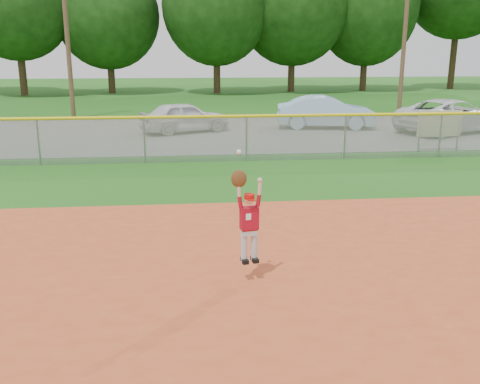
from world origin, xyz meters
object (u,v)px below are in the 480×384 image
at_px(car_white_b, 451,116).
at_px(car_white_a, 185,117).
at_px(sponsor_sign, 440,125).
at_px(ballplayer, 248,217).
at_px(car_blue, 326,112).

bearing_deg(car_white_b, car_white_a, 60.05).
distance_m(car_white_b, sponsor_sign, 4.98).
relative_size(car_white_a, ballplayer, 2.14).
bearing_deg(sponsor_sign, car_white_a, 149.49).
xyz_separation_m(sponsor_sign, ballplayer, (-8.08, -10.37, 0.11)).
bearing_deg(car_blue, car_white_b, -100.16).
height_order(car_white_b, sponsor_sign, sponsor_sign).
distance_m(car_white_a, car_blue, 6.53).
distance_m(car_white_b, ballplayer, 18.10).
relative_size(car_blue, ballplayer, 2.44).
bearing_deg(car_white_a, ballplayer, 160.83).
relative_size(car_white_a, car_blue, 0.87).
relative_size(car_white_b, sponsor_sign, 3.11).
relative_size(car_white_a, sponsor_sign, 2.33).
bearing_deg(car_blue, car_white_a, 103.30).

